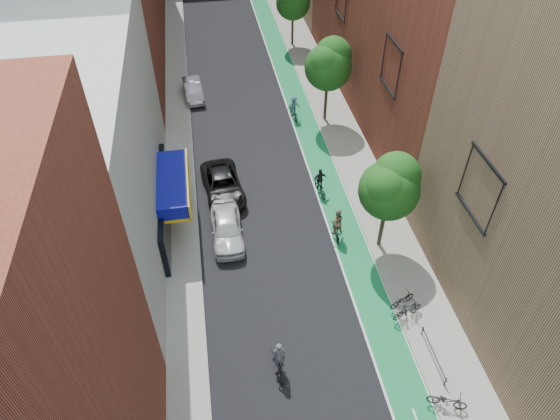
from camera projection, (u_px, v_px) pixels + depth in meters
name	position (u px, v px, depth m)	size (l,w,h in m)	color
bike_lane	(300.00, 109.00, 41.37)	(2.00, 68.00, 0.01)	#14764D
sidewalk_left	(178.00, 119.00, 40.10)	(2.00, 68.00, 0.15)	gray
sidewalk_right	(329.00, 105.00, 41.63)	(3.00, 68.00, 0.15)	gray
building_left_white	(73.00, 153.00, 26.78)	(8.00, 20.00, 12.00)	silver
tree_near	(390.00, 186.00, 26.86)	(3.40, 3.36, 6.42)	#332619
tree_mid	(329.00, 63.00, 36.82)	(3.55, 3.53, 6.74)	#332619
tree_far	(293.00, 0.00, 47.21)	(3.30, 3.25, 6.21)	#332619
parked_car_white	(227.00, 228.00, 30.00)	(1.84, 4.57, 1.56)	silver
parked_car_black	(223.00, 185.00, 33.03)	(2.40, 5.21, 1.45)	black
parked_car_silver	(193.00, 90.00, 42.31)	(1.44, 4.13, 1.36)	#9B9DA3
cyclist_lead	(279.00, 362.00, 23.50)	(0.73, 1.91, 2.12)	black
cyclist_lane_near	(336.00, 226.00, 29.94)	(0.90, 1.86, 2.13)	black
cyclist_lane_mid	(320.00, 185.00, 33.08)	(0.97, 1.98, 1.94)	black
cyclist_lane_far	(294.00, 109.00, 39.79)	(1.10, 1.92, 1.92)	black
parked_bike_near	(447.00, 401.00, 22.22)	(0.62, 1.78, 0.94)	black
parked_bike_mid	(408.00, 310.00, 25.72)	(0.50, 1.76, 1.06)	black
parked_bike_far	(402.00, 300.00, 26.35)	(0.55, 1.58, 0.83)	black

